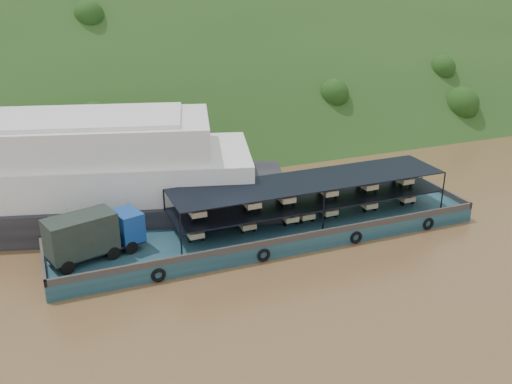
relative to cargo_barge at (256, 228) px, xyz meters
name	(u,v)px	position (x,y,z in m)	size (l,w,h in m)	color
ground	(292,237)	(2.99, -0.57, -1.16)	(160.00, 160.00, 0.00)	brown
hillside	(180,128)	(2.99, 35.43, -1.16)	(140.00, 28.00, 28.00)	#1C3A15
cargo_barge	(256,228)	(0.00, 0.00, 0.00)	(35.00, 7.18, 4.66)	#123241
passenger_ferry	(21,178)	(-17.06, 11.00, 2.84)	(47.05, 23.00, 9.24)	black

